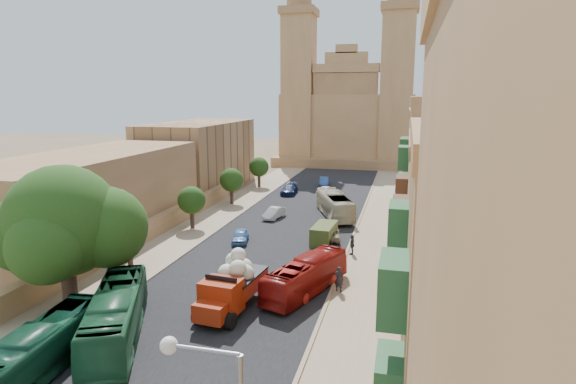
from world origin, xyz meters
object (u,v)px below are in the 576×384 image
at_px(car_white_b, 326,191).
at_px(street_tree_c, 231,180).
at_px(street_tree_b, 192,200).
at_px(red_truck, 232,285).
at_px(bus_green_south, 43,348).
at_px(car_dkblue, 289,189).
at_px(bus_cream_east, 335,205).
at_px(car_blue_a, 240,236).
at_px(car_blue_b, 324,181).
at_px(pedestrian_c, 352,245).
at_px(olive_pickup, 324,234).
at_px(street_tree_d, 259,167).
at_px(church, 349,117).
at_px(car_cream, 330,234).
at_px(car_white_a, 274,213).
at_px(pedestrian_a, 339,279).
at_px(street_tree_a, 128,227).
at_px(bus_red_east, 306,276).
at_px(bus_green_north, 116,315).
at_px(ficus_tree, 65,225).

bearing_deg(car_white_b, street_tree_c, 50.01).
height_order(street_tree_b, red_truck, street_tree_b).
distance_m(bus_green_south, car_dkblue, 46.64).
bearing_deg(red_truck, bus_cream_east, 83.59).
relative_size(car_blue_a, car_blue_b, 0.92).
bearing_deg(street_tree_c, pedestrian_c, -43.65).
relative_size(street_tree_b, street_tree_c, 0.97).
distance_m(olive_pickup, car_white_b, 22.06).
xyz_separation_m(street_tree_d, pedestrian_c, (17.50, -28.69, -2.17)).
height_order(church, olive_pickup, church).
bearing_deg(pedestrian_c, bus_cream_east, -163.67).
height_order(car_cream, car_dkblue, car_dkblue).
distance_m(church, car_dkblue, 36.17).
distance_m(car_dkblue, pedestrian_c, 27.13).
relative_size(street_tree_c, car_white_a, 1.22).
distance_m(bus_cream_east, pedestrian_a, 21.82).
distance_m(car_blue_a, car_white_b, 24.10).
distance_m(street_tree_a, car_blue_a, 11.05).
relative_size(bus_red_east, pedestrian_a, 4.73).
distance_m(street_tree_c, car_blue_a, 17.15).
bearing_deg(red_truck, car_blue_b, 91.98).
relative_size(street_tree_c, pedestrian_a, 2.44).
bearing_deg(bus_red_east, bus_cream_east, -68.10).
height_order(pedestrian_a, pedestrian_c, pedestrian_a).
relative_size(street_tree_d, car_white_a, 1.21).
xyz_separation_m(car_dkblue, car_blue_b, (3.69, 7.87, -0.06)).
height_order(bus_green_north, car_white_b, bus_green_north).
relative_size(ficus_tree, street_tree_d, 2.09).
height_order(church, street_tree_a, church).
height_order(street_tree_d, car_white_a, street_tree_d).
bearing_deg(car_blue_a, olive_pickup, 0.81).
height_order(ficus_tree, car_white_a, ficus_tree).
bearing_deg(car_blue_b, car_dkblue, -123.23).
relative_size(red_truck, pedestrian_a, 3.65).
height_order(bus_green_south, car_blue_b, bus_green_south).
distance_m(bus_red_east, pedestrian_c, 9.44).
bearing_deg(olive_pickup, car_white_b, 98.94).
bearing_deg(car_white_b, pedestrian_a, 114.79).
bearing_deg(church, pedestrian_a, -83.68).
distance_m(street_tree_a, bus_green_north, 12.64).
bearing_deg(car_white_a, bus_red_east, -58.14).
relative_size(car_white_a, car_cream, 0.95).
relative_size(car_cream, car_dkblue, 0.83).
height_order(bus_red_east, bus_cream_east, bus_cream_east).
distance_m(church, ficus_tree, 75.30).
xyz_separation_m(bus_green_north, car_blue_a, (0.72, 19.39, -0.86)).
bearing_deg(bus_red_east, car_blue_a, -31.33).
xyz_separation_m(ficus_tree, olive_pickup, (13.89, 18.29, -4.83)).
relative_size(red_truck, bus_red_east, 0.77).
bearing_deg(car_white_b, ficus_tree, 89.17).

